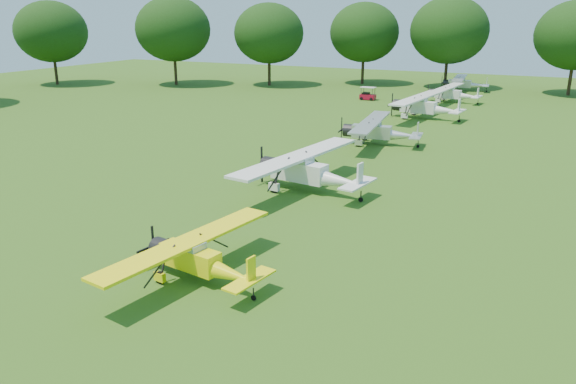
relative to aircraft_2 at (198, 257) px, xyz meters
The scene contains 9 objects.
ground 11.17m from the aircraft_2, 94.49° to the left, with size 160.00×160.00×0.00m, color #305314.
tree_belt 13.51m from the aircraft_2, 76.50° to the left, with size 137.36×130.27×14.52m.
aircraft_2 is the anchor object (origin of this frame).
aircraft_3 13.12m from the aircraft_2, 94.17° to the left, with size 7.62×12.08×2.37m.
aircraft_4 27.40m from the aircraft_2, 91.75° to the left, with size 6.82×10.84×2.13m.
aircraft_5 41.19m from the aircraft_2, 90.21° to the left, with size 7.66×12.18×2.39m.
aircraft_6 53.82m from the aircraft_2, 89.51° to the left, with size 6.56×10.44×2.05m.
aircraft_7 65.40m from the aircraft_2, 90.02° to the left, with size 6.51×10.37×2.04m.
golf_cart 52.37m from the aircraft_2, 100.49° to the left, with size 1.94×1.25×1.62m.
Camera 1 is at (13.20, -28.28, 10.47)m, focal length 35.00 mm.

